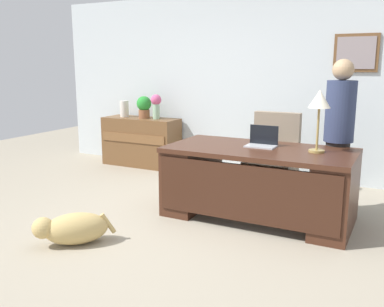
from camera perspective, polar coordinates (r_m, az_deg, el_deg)
ground_plane at (r=4.42m, az=-2.66°, el=-10.19°), size 12.00×12.00×0.00m
back_wall at (r=6.49m, az=8.89°, el=9.03°), size 7.00×0.16×2.70m
desk at (r=4.66m, az=8.81°, el=-3.60°), size 1.98×0.99×0.78m
credenza at (r=7.11m, az=-6.82°, el=1.59°), size 1.28×0.50×0.80m
armchair at (r=5.56m, az=10.75°, el=-0.61°), size 0.60×0.59×1.05m
person_standing at (r=4.97m, az=19.08°, el=2.31°), size 0.32×0.32×1.72m
dog_lying at (r=4.19m, az=-15.78°, el=-9.66°), size 0.63×0.63×0.30m
laptop at (r=4.70m, az=9.40°, el=1.63°), size 0.32×0.22×0.22m
desk_lamp at (r=4.46m, az=16.74°, el=6.50°), size 0.22×0.22×0.63m
vase_with_flowers at (r=6.86m, az=-4.84°, el=6.58°), size 0.17×0.17×0.39m
vase_empty at (r=7.23m, az=-9.08°, el=5.94°), size 0.15×0.15×0.27m
potted_plant at (r=6.99m, az=-6.46°, el=6.34°), size 0.24×0.24×0.36m
dog_toy_bone at (r=4.57m, az=-17.13°, el=-9.66°), size 0.17×0.14×0.05m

